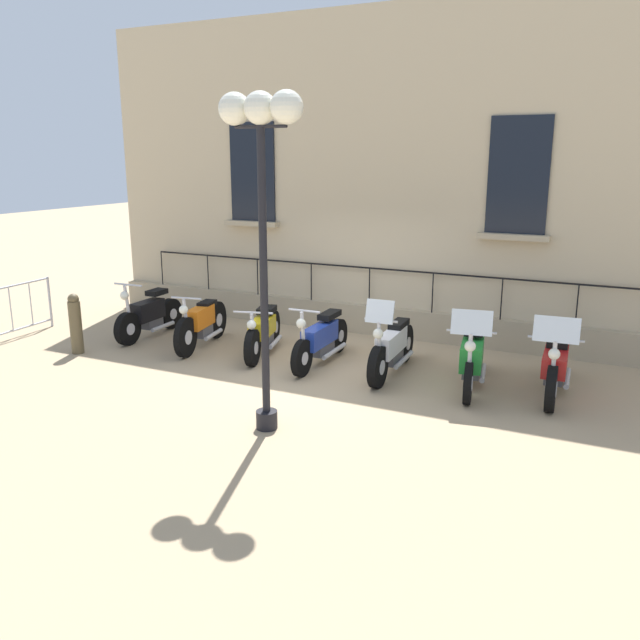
# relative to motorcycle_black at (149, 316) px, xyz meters

# --- Properties ---
(ground_plane) EXTENTS (60.00, 60.00, 0.00)m
(ground_plane) POSITION_rel_motorcycle_black_xyz_m (0.35, 3.81, -0.42)
(ground_plane) COLOR tan
(building_facade) EXTENTS (0.82, 12.14, 6.12)m
(building_facade) POSITION_rel_motorcycle_black_xyz_m (-2.44, 3.81, 2.56)
(building_facade) COLOR #C6B28E
(building_facade) RESTS_ON ground_plane
(motorcycle_black) EXTENTS (1.95, 0.63, 1.15)m
(motorcycle_black) POSITION_rel_motorcycle_black_xyz_m (0.00, 0.00, 0.00)
(motorcycle_black) COLOR black
(motorcycle_black) RESTS_ON ground_plane
(motorcycle_orange) EXTENTS (2.02, 0.61, 1.06)m
(motorcycle_orange) POSITION_rel_motorcycle_black_xyz_m (0.15, 1.35, 0.03)
(motorcycle_orange) COLOR black
(motorcycle_orange) RESTS_ON ground_plane
(motorcycle_yellow) EXTENTS (1.98, 0.82, 0.92)m
(motorcycle_yellow) POSITION_rel_motorcycle_black_xyz_m (0.04, 2.60, -0.02)
(motorcycle_yellow) COLOR black
(motorcycle_yellow) RESTS_ON ground_plane
(motorcycle_blue) EXTENTS (2.10, 0.55, 1.08)m
(motorcycle_blue) POSITION_rel_motorcycle_black_xyz_m (0.09, 3.78, 0.00)
(motorcycle_blue) COLOR black
(motorcycle_blue) RESTS_ON ground_plane
(motorcycle_white) EXTENTS (2.08, 0.53, 1.37)m
(motorcycle_white) POSITION_rel_motorcycle_black_xyz_m (0.08, 5.04, 0.01)
(motorcycle_white) COLOR black
(motorcycle_white) RESTS_ON ground_plane
(motorcycle_green) EXTENTS (2.07, 0.69, 1.37)m
(motorcycle_green) POSITION_rel_motorcycle_black_xyz_m (0.16, 6.36, 0.04)
(motorcycle_green) COLOR black
(motorcycle_green) RESTS_ON ground_plane
(motorcycle_red) EXTENTS (2.20, 0.74, 1.35)m
(motorcycle_red) POSITION_rel_motorcycle_black_xyz_m (-0.11, 7.54, 0.01)
(motorcycle_red) COLOR black
(motorcycle_red) RESTS_ON ground_plane
(lamppost) EXTENTS (0.39, 1.09, 4.20)m
(lamppost) POSITION_rel_motorcycle_black_xyz_m (2.86, 4.31, 2.94)
(lamppost) COLOR black
(lamppost) RESTS_ON ground_plane
(crowd_barrier) EXTENTS (2.50, 0.16, 1.05)m
(crowd_barrier) POSITION_rel_motorcycle_black_xyz_m (1.49, -2.32, 0.15)
(crowd_barrier) COLOR #B7B7BF
(crowd_barrier) RESTS_ON ground_plane
(bollard) EXTENTS (0.22, 0.22, 1.09)m
(bollard) POSITION_rel_motorcycle_black_xyz_m (1.44, -0.45, 0.13)
(bollard) COLOR brown
(bollard) RESTS_ON ground_plane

